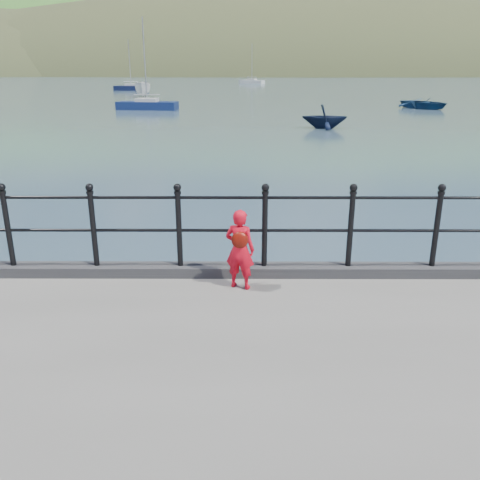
{
  "coord_description": "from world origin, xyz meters",
  "views": [
    {
      "loc": [
        0.28,
        -6.9,
        3.88
      ],
      "look_at": [
        0.25,
        -0.2,
        1.55
      ],
      "focal_mm": 38.0,
      "sensor_mm": 36.0,
      "label": 1
    }
  ],
  "objects_px": {
    "launch_blue": "(425,103)",
    "sailboat_port": "(147,106)",
    "child": "(240,249)",
    "launch_white": "(143,89)",
    "sailboat_left": "(131,88)",
    "railing": "(222,220)",
    "launch_navy": "(325,117)",
    "sailboat_deep": "(252,82)"
  },
  "relations": [
    {
      "from": "child",
      "to": "launch_navy",
      "type": "relative_size",
      "value": 0.4
    },
    {
      "from": "launch_white",
      "to": "sailboat_port",
      "type": "height_order",
      "value": "sailboat_port"
    },
    {
      "from": "sailboat_port",
      "to": "sailboat_deep",
      "type": "relative_size",
      "value": 1.0
    },
    {
      "from": "railing",
      "to": "launch_navy",
      "type": "distance_m",
      "value": 26.53
    },
    {
      "from": "railing",
      "to": "launch_navy",
      "type": "xyz_separation_m",
      "value": [
        5.48,
        25.94,
        -1.09
      ]
    },
    {
      "from": "railing",
      "to": "sailboat_deep",
      "type": "xyz_separation_m",
      "value": [
        2.23,
        100.95,
        -1.48
      ]
    },
    {
      "from": "launch_blue",
      "to": "launch_navy",
      "type": "bearing_deg",
      "value": -159.25
    },
    {
      "from": "sailboat_port",
      "to": "sailboat_left",
      "type": "height_order",
      "value": "sailboat_port"
    },
    {
      "from": "child",
      "to": "launch_blue",
      "type": "distance_m",
      "value": 44.46
    },
    {
      "from": "sailboat_port",
      "to": "sailboat_left",
      "type": "xyz_separation_m",
      "value": [
        -8.46,
        33.99,
        -0.0
      ]
    },
    {
      "from": "railing",
      "to": "sailboat_left",
      "type": "distance_m",
      "value": 75.48
    },
    {
      "from": "railing",
      "to": "launch_navy",
      "type": "height_order",
      "value": "railing"
    },
    {
      "from": "launch_blue",
      "to": "launch_white",
      "type": "xyz_separation_m",
      "value": [
        -28.6,
        16.53,
        0.46
      ]
    },
    {
      "from": "railing",
      "to": "sailboat_left",
      "type": "relative_size",
      "value": 2.43
    },
    {
      "from": "launch_blue",
      "to": "launch_navy",
      "type": "relative_size",
      "value": 1.68
    },
    {
      "from": "sailboat_deep",
      "to": "railing",
      "type": "bearing_deg",
      "value": -60.3
    },
    {
      "from": "railing",
      "to": "sailboat_left",
      "type": "bearing_deg",
      "value": 102.7
    },
    {
      "from": "sailboat_left",
      "to": "launch_white",
      "type": "bearing_deg",
      "value": -65.69
    },
    {
      "from": "railing",
      "to": "launch_blue",
      "type": "bearing_deg",
      "value": 67.56
    },
    {
      "from": "child",
      "to": "sailboat_left",
      "type": "height_order",
      "value": "sailboat_left"
    },
    {
      "from": "launch_blue",
      "to": "sailboat_deep",
      "type": "relative_size",
      "value": 0.6
    },
    {
      "from": "launch_blue",
      "to": "sailboat_port",
      "type": "distance_m",
      "value": 25.02
    },
    {
      "from": "child",
      "to": "sailboat_deep",
      "type": "relative_size",
      "value": 0.14
    },
    {
      "from": "launch_white",
      "to": "sailboat_deep",
      "type": "relative_size",
      "value": 0.62
    },
    {
      "from": "railing",
      "to": "sailboat_deep",
      "type": "relative_size",
      "value": 2.31
    },
    {
      "from": "child",
      "to": "sailboat_left",
      "type": "bearing_deg",
      "value": -57.81
    },
    {
      "from": "sailboat_port",
      "to": "child",
      "type": "bearing_deg",
      "value": -70.26
    },
    {
      "from": "child",
      "to": "sailboat_port",
      "type": "height_order",
      "value": "sailboat_port"
    },
    {
      "from": "railing",
      "to": "child",
      "type": "xyz_separation_m",
      "value": [
        0.25,
        -0.43,
        -0.27
      ]
    },
    {
      "from": "child",
      "to": "launch_blue",
      "type": "bearing_deg",
      "value": -92.56
    },
    {
      "from": "child",
      "to": "launch_white",
      "type": "height_order",
      "value": "child"
    },
    {
      "from": "child",
      "to": "launch_navy",
      "type": "distance_m",
      "value": 26.89
    },
    {
      "from": "child",
      "to": "sailboat_left",
      "type": "relative_size",
      "value": 0.15
    },
    {
      "from": "launch_blue",
      "to": "sailboat_deep",
      "type": "xyz_separation_m",
      "value": [
        -14.62,
        60.15,
        -0.14
      ]
    },
    {
      "from": "child",
      "to": "sailboat_port",
      "type": "xyz_separation_m",
      "value": [
        -8.39,
        40.06,
        -1.22
      ]
    },
    {
      "from": "railing",
      "to": "child",
      "type": "bearing_deg",
      "value": -59.28
    },
    {
      "from": "child",
      "to": "launch_navy",
      "type": "height_order",
      "value": "child"
    },
    {
      "from": "railing",
      "to": "sailboat_left",
      "type": "xyz_separation_m",
      "value": [
        -16.6,
        73.62,
        -1.48
      ]
    },
    {
      "from": "child",
      "to": "sailboat_deep",
      "type": "distance_m",
      "value": 101.4
    },
    {
      "from": "launch_white",
      "to": "sailboat_left",
      "type": "bearing_deg",
      "value": 99.81
    },
    {
      "from": "launch_navy",
      "to": "child",
      "type": "bearing_deg",
      "value": 173.04
    },
    {
      "from": "sailboat_left",
      "to": "sailboat_deep",
      "type": "bearing_deg",
      "value": 63.18
    }
  ]
}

